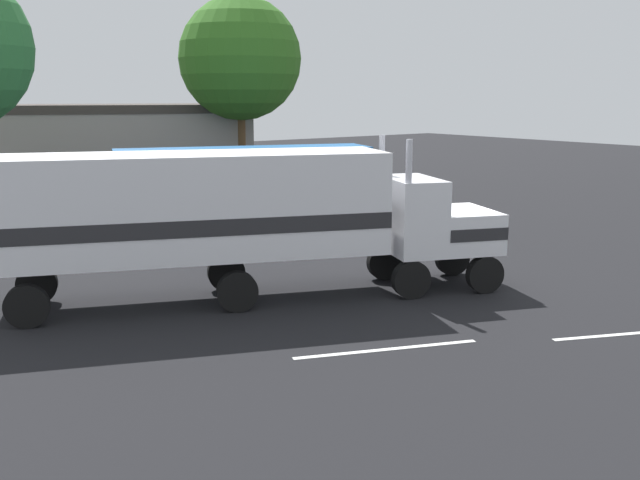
# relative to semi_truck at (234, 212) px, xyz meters

# --- Properties ---
(ground_plane) EXTENTS (120.00, 120.00, 0.00)m
(ground_plane) POSITION_rel_semi_truck_xyz_m (6.64, -2.08, -2.52)
(ground_plane) COLOR black
(lane_stripe_near) EXTENTS (4.15, 1.77, 0.01)m
(lane_stripe_near) POSITION_rel_semi_truck_xyz_m (0.66, -5.58, -2.52)
(lane_stripe_near) COLOR silver
(lane_stripe_near) RESTS_ON ground_plane
(lane_stripe_mid) EXTENTS (4.08, 1.94, 0.01)m
(lane_stripe_mid) POSITION_rel_semi_truck_xyz_m (6.24, -8.39, -2.52)
(lane_stripe_mid) COLOR silver
(lane_stripe_mid) RESTS_ON ground_plane
(semi_truck) EXTENTS (14.03, 7.74, 4.50)m
(semi_truck) POSITION_rel_semi_truck_xyz_m (0.00, 0.00, 0.00)
(semi_truck) COLOR white
(semi_truck) RESTS_ON ground_plane
(person_bystander) EXTENTS (0.43, 0.47, 1.63)m
(person_bystander) POSITION_rel_semi_truck_xyz_m (1.11, 2.92, -1.63)
(person_bystander) COLOR #2D3347
(person_bystander) RESTS_ON ground_plane
(parked_bus) EXTENTS (11.22, 6.06, 3.40)m
(parked_bus) POSITION_rel_semi_truck_xyz_m (6.45, 10.00, -0.46)
(parked_bus) COLOR #1E5999
(parked_bus) RESTS_ON ground_plane
(tree_left) EXTENTS (6.91, 6.91, 11.09)m
(tree_left) POSITION_rel_semi_truck_xyz_m (11.78, 19.06, 5.10)
(tree_left) COLOR brown
(tree_left) RESTS_ON ground_plane
(building_backdrop) EXTENTS (15.48, 11.03, 5.06)m
(building_backdrop) POSITION_rel_semi_truck_xyz_m (7.55, 25.08, 0.21)
(building_backdrop) COLOR #9E938C
(building_backdrop) RESTS_ON ground_plane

